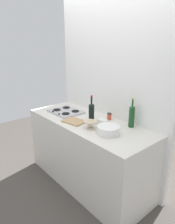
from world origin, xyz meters
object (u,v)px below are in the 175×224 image
(wine_bottle_mid_left, at_px, (91,112))
(butter_dish, at_px, (103,122))
(plate_stack, at_px, (108,130))
(wine_bottle_leftmost, at_px, (132,116))
(mixing_bowl, at_px, (90,124))
(cutting_board, at_px, (74,121))
(stovetop_hob, at_px, (66,111))
(condiment_jar_front, at_px, (109,116))

(wine_bottle_mid_left, height_order, butter_dish, wine_bottle_mid_left)
(plate_stack, xyz_separation_m, wine_bottle_leftmost, (0.04, 0.34, 0.09))
(mixing_bowl, xyz_separation_m, cutting_board, (-0.28, -0.02, -0.04))
(plate_stack, bearing_deg, wine_bottle_leftmost, 83.45)
(wine_bottle_leftmost, height_order, wine_bottle_mid_left, wine_bottle_leftmost)
(stovetop_hob, distance_m, cutting_board, 0.40)
(wine_bottle_leftmost, height_order, mixing_bowl, wine_bottle_leftmost)
(wine_bottle_leftmost, relative_size, cutting_board, 1.31)
(wine_bottle_leftmost, distance_m, condiment_jar_front, 0.35)
(plate_stack, distance_m, wine_bottle_mid_left, 0.40)
(plate_stack, xyz_separation_m, mixing_bowl, (-0.24, -0.06, 0.01))
(plate_stack, distance_m, condiment_jar_front, 0.44)
(plate_stack, bearing_deg, condiment_jar_front, 132.57)
(wine_bottle_mid_left, height_order, condiment_jar_front, wine_bottle_mid_left)
(stovetop_hob, height_order, plate_stack, plate_stack)
(wine_bottle_leftmost, height_order, cutting_board, wine_bottle_leftmost)
(butter_dish, bearing_deg, mixing_bowl, -92.76)
(mixing_bowl, bearing_deg, condiment_jar_front, 98.74)
(butter_dish, bearing_deg, wine_bottle_leftmost, 37.28)
(stovetop_hob, bearing_deg, mixing_bowl, -10.13)
(mixing_bowl, bearing_deg, wine_bottle_leftmost, 55.02)
(plate_stack, bearing_deg, butter_dish, 149.03)
(wine_bottle_mid_left, bearing_deg, mixing_bowl, -45.64)
(stovetop_hob, xyz_separation_m, butter_dish, (0.67, 0.08, 0.02))
(wine_bottle_leftmost, distance_m, wine_bottle_mid_left, 0.49)
(butter_dish, relative_size, condiment_jar_front, 1.54)
(wine_bottle_leftmost, distance_m, cutting_board, 0.71)
(stovetop_hob, height_order, mixing_bowl, mixing_bowl)
(butter_dish, bearing_deg, stovetop_hob, -173.53)
(wine_bottle_leftmost, xyz_separation_m, condiment_jar_front, (-0.34, -0.02, -0.09))
(mixing_bowl, distance_m, butter_dish, 0.19)
(butter_dish, distance_m, condiment_jar_front, 0.20)
(stovetop_hob, bearing_deg, plate_stack, -3.98)
(stovetop_hob, relative_size, cutting_board, 1.64)
(plate_stack, distance_m, butter_dish, 0.27)
(stovetop_hob, xyz_separation_m, mixing_bowl, (0.66, -0.12, 0.03))
(wine_bottle_leftmost, xyz_separation_m, butter_dish, (-0.27, -0.20, -0.10))
(wine_bottle_leftmost, distance_m, butter_dish, 0.35)
(mixing_bowl, distance_m, condiment_jar_front, 0.38)
(butter_dish, bearing_deg, condiment_jar_front, 109.99)
(stovetop_hob, height_order, wine_bottle_mid_left, wine_bottle_mid_left)
(condiment_jar_front, relative_size, cutting_board, 0.32)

